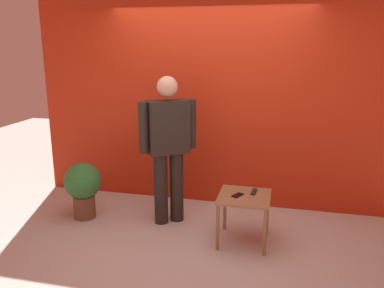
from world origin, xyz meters
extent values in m
plane|color=#B7B2A8|center=(0.00, 0.00, 0.00)|extent=(12.00, 12.00, 0.00)
cube|color=#B2270F|center=(0.00, 1.32, 1.65)|extent=(4.62, 0.12, 3.30)
cylinder|color=black|center=(-0.41, 0.51, 0.42)|extent=(0.22, 0.22, 0.85)
cylinder|color=black|center=(-0.25, 0.62, 0.42)|extent=(0.22, 0.22, 0.85)
cube|color=black|center=(-0.33, 0.56, 1.15)|extent=(0.51, 0.45, 0.60)
cube|color=red|center=(-0.40, 0.66, 1.18)|extent=(0.11, 0.08, 0.50)
cube|color=silver|center=(-0.41, 0.67, 1.16)|extent=(0.04, 0.03, 0.46)
cylinder|color=black|center=(-0.56, 0.40, 1.16)|extent=(0.16, 0.16, 0.57)
cylinder|color=black|center=(-0.10, 0.72, 1.16)|extent=(0.16, 0.16, 0.57)
sphere|color=tan|center=(-0.33, 0.56, 1.60)|extent=(0.23, 0.23, 0.23)
cube|color=olive|center=(0.58, 0.27, 0.51)|extent=(0.53, 0.53, 0.03)
cylinder|color=olive|center=(0.34, 0.03, 0.25)|extent=(0.04, 0.04, 0.50)
cylinder|color=olive|center=(0.82, 0.03, 0.25)|extent=(0.04, 0.04, 0.50)
cylinder|color=olive|center=(0.34, 0.51, 0.25)|extent=(0.04, 0.04, 0.50)
cylinder|color=olive|center=(0.82, 0.51, 0.25)|extent=(0.04, 0.04, 0.50)
cube|color=black|center=(0.51, 0.25, 0.53)|extent=(0.13, 0.16, 0.01)
cube|color=black|center=(0.67, 0.37, 0.54)|extent=(0.06, 0.17, 0.02)
cylinder|color=brown|center=(-1.37, 0.42, 0.14)|extent=(0.26, 0.26, 0.28)
sphere|color=#2D7233|center=(-1.37, 0.42, 0.47)|extent=(0.44, 0.44, 0.44)
camera|label=1|loc=(0.93, -3.55, 2.07)|focal=36.53mm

